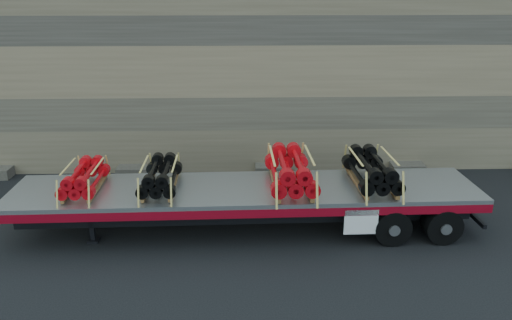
{
  "coord_description": "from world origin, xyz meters",
  "views": [
    {
      "loc": [
        0.89,
        -12.36,
        6.54
      ],
      "look_at": [
        1.33,
        1.79,
        1.58
      ],
      "focal_mm": 35.0,
      "sensor_mm": 36.0,
      "label": 1
    }
  ],
  "objects_px": {
    "trailer": "(246,208)",
    "bundle_rear": "(372,171)",
    "bundle_midfront": "(160,177)",
    "bundle_midrear": "(290,171)",
    "bundle_front": "(84,179)"
  },
  "relations": [
    {
      "from": "trailer",
      "to": "bundle_rear",
      "type": "distance_m",
      "value": 3.65
    },
    {
      "from": "trailer",
      "to": "bundle_midfront",
      "type": "relative_size",
      "value": 6.41
    },
    {
      "from": "bundle_midrear",
      "to": "bundle_rear",
      "type": "height_order",
      "value": "bundle_midrear"
    },
    {
      "from": "trailer",
      "to": "bundle_midrear",
      "type": "bearing_deg",
      "value": 0.0
    },
    {
      "from": "trailer",
      "to": "bundle_midfront",
      "type": "bearing_deg",
      "value": 180.0
    },
    {
      "from": "bundle_midfront",
      "to": "bundle_rear",
      "type": "bearing_deg",
      "value": -0.0
    },
    {
      "from": "bundle_front",
      "to": "bundle_midfront",
      "type": "height_order",
      "value": "bundle_midfront"
    },
    {
      "from": "trailer",
      "to": "bundle_rear",
      "type": "height_order",
      "value": "bundle_rear"
    },
    {
      "from": "trailer",
      "to": "bundle_front",
      "type": "height_order",
      "value": "bundle_front"
    },
    {
      "from": "trailer",
      "to": "bundle_midfront",
      "type": "distance_m",
      "value": 2.52
    },
    {
      "from": "bundle_front",
      "to": "bundle_rear",
      "type": "xyz_separation_m",
      "value": [
        7.85,
        0.16,
        0.07
      ]
    },
    {
      "from": "bundle_midfront",
      "to": "bundle_midrear",
      "type": "xyz_separation_m",
      "value": [
        3.55,
        0.07,
        0.09
      ]
    },
    {
      "from": "trailer",
      "to": "bundle_front",
      "type": "xyz_separation_m",
      "value": [
        -4.36,
        -0.09,
        0.98
      ]
    },
    {
      "from": "bundle_rear",
      "to": "bundle_midfront",
      "type": "bearing_deg",
      "value": 180.0
    },
    {
      "from": "bundle_midfront",
      "to": "trailer",
      "type": "bearing_deg",
      "value": -0.0
    }
  ]
}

